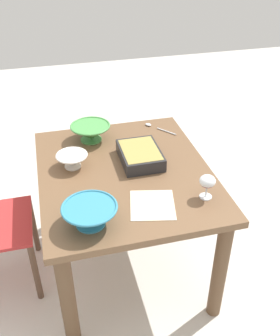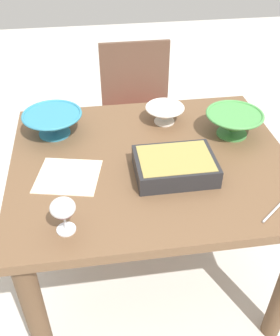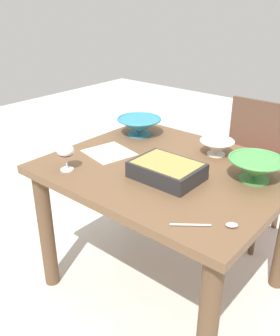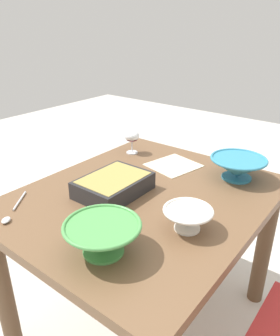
{
  "view_description": "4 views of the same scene",
  "coord_description": "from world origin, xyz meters",
  "px_view_note": "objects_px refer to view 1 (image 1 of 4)",
  "views": [
    {
      "loc": [
        -1.72,
        0.36,
        1.92
      ],
      "look_at": [
        -0.1,
        -0.06,
        0.8
      ],
      "focal_mm": 41.23,
      "sensor_mm": 36.0,
      "label": 1
    },
    {
      "loc": [
        -0.22,
        -1.22,
        1.64
      ],
      "look_at": [
        -0.06,
        -0.11,
        0.77
      ],
      "focal_mm": 41.2,
      "sensor_mm": 36.0,
      "label": 2
    },
    {
      "loc": [
        0.92,
        -1.31,
        1.46
      ],
      "look_at": [
        -0.05,
        -0.15,
        0.75
      ],
      "focal_mm": 39.23,
      "sensor_mm": 36.0,
      "label": 3
    },
    {
      "loc": [
        0.97,
        0.73,
        1.39
      ],
      "look_at": [
        -0.11,
        -0.11,
        0.78
      ],
      "focal_mm": 34.95,
      "sensor_mm": 36.0,
      "label": 4
    }
  ],
  "objects_px": {
    "mixing_bowl": "(90,214)",
    "serving_spoon": "(154,127)",
    "dining_table": "(125,189)",
    "small_bowl": "(72,160)",
    "napkin": "(152,205)",
    "serving_bowl": "(91,132)",
    "wine_glass": "(207,182)",
    "casserole_dish": "(140,155)"
  },
  "relations": [
    {
      "from": "casserole_dish",
      "to": "napkin",
      "type": "bearing_deg",
      "value": 173.95
    },
    {
      "from": "casserole_dish",
      "to": "serving_spoon",
      "type": "distance_m",
      "value": 0.41
    },
    {
      "from": "dining_table",
      "to": "mixing_bowl",
      "type": "bearing_deg",
      "value": 147.78
    },
    {
      "from": "casserole_dish",
      "to": "serving_bowl",
      "type": "distance_m",
      "value": 0.39
    },
    {
      "from": "wine_glass",
      "to": "serving_bowl",
      "type": "relative_size",
      "value": 0.52
    },
    {
      "from": "serving_spoon",
      "to": "napkin",
      "type": "distance_m",
      "value": 0.8
    },
    {
      "from": "serving_bowl",
      "to": "dining_table",
      "type": "bearing_deg",
      "value": -161.61
    },
    {
      "from": "mixing_bowl",
      "to": "serving_bowl",
      "type": "bearing_deg",
      "value": -8.69
    },
    {
      "from": "wine_glass",
      "to": "serving_spoon",
      "type": "height_order",
      "value": "wine_glass"
    },
    {
      "from": "wine_glass",
      "to": "napkin",
      "type": "distance_m",
      "value": 0.29
    },
    {
      "from": "casserole_dish",
      "to": "napkin",
      "type": "xyz_separation_m",
      "value": [
        -0.4,
        0.04,
        -0.04
      ]
    },
    {
      "from": "wine_glass",
      "to": "napkin",
      "type": "xyz_separation_m",
      "value": [
        0.01,
        0.27,
        -0.09
      ]
    },
    {
      "from": "mixing_bowl",
      "to": "small_bowl",
      "type": "xyz_separation_m",
      "value": [
        0.49,
        0.03,
        -0.01
      ]
    },
    {
      "from": "small_bowl",
      "to": "serving_spoon",
      "type": "relative_size",
      "value": 0.87
    },
    {
      "from": "mixing_bowl",
      "to": "serving_spoon",
      "type": "relative_size",
      "value": 1.27
    },
    {
      "from": "dining_table",
      "to": "mixing_bowl",
      "type": "xyz_separation_m",
      "value": [
        -0.39,
        0.24,
        0.18
      ]
    },
    {
      "from": "mixing_bowl",
      "to": "serving_spoon",
      "type": "distance_m",
      "value": 0.99
    },
    {
      "from": "serving_bowl",
      "to": "napkin",
      "type": "distance_m",
      "value": 0.74
    },
    {
      "from": "dining_table",
      "to": "serving_spoon",
      "type": "relative_size",
      "value": 5.53
    },
    {
      "from": "small_bowl",
      "to": "napkin",
      "type": "height_order",
      "value": "small_bowl"
    },
    {
      "from": "wine_glass",
      "to": "small_bowl",
      "type": "bearing_deg",
      "value": 54.08
    },
    {
      "from": "wine_glass",
      "to": "dining_table",
      "type": "bearing_deg",
      "value": 45.55
    },
    {
      "from": "small_bowl",
      "to": "napkin",
      "type": "distance_m",
      "value": 0.55
    },
    {
      "from": "small_bowl",
      "to": "dining_table",
      "type": "bearing_deg",
      "value": -111.83
    },
    {
      "from": "mixing_bowl",
      "to": "serving_bowl",
      "type": "xyz_separation_m",
      "value": [
        0.76,
        -0.12,
        0.0
      ]
    },
    {
      "from": "serving_bowl",
      "to": "serving_spoon",
      "type": "xyz_separation_m",
      "value": [
        0.06,
        -0.43,
        -0.05
      ]
    },
    {
      "from": "casserole_dish",
      "to": "napkin",
      "type": "distance_m",
      "value": 0.4
    },
    {
      "from": "napkin",
      "to": "casserole_dish",
      "type": "bearing_deg",
      "value": -6.05
    },
    {
      "from": "serving_bowl",
      "to": "serving_spoon",
      "type": "distance_m",
      "value": 0.43
    },
    {
      "from": "casserole_dish",
      "to": "small_bowl",
      "type": "relative_size",
      "value": 1.7
    },
    {
      "from": "dining_table",
      "to": "small_bowl",
      "type": "distance_m",
      "value": 0.34
    },
    {
      "from": "serving_bowl",
      "to": "small_bowl",
      "type": "bearing_deg",
      "value": 152.04
    },
    {
      "from": "casserole_dish",
      "to": "serving_spoon",
      "type": "relative_size",
      "value": 1.48
    },
    {
      "from": "serving_spoon",
      "to": "napkin",
      "type": "xyz_separation_m",
      "value": [
        -0.77,
        0.23,
        -0.01
      ]
    },
    {
      "from": "wine_glass",
      "to": "mixing_bowl",
      "type": "distance_m",
      "value": 0.59
    },
    {
      "from": "wine_glass",
      "to": "serving_bowl",
      "type": "bearing_deg",
      "value": 33.19
    },
    {
      "from": "dining_table",
      "to": "napkin",
      "type": "relative_size",
      "value": 4.83
    },
    {
      "from": "dining_table",
      "to": "serving_spoon",
      "type": "distance_m",
      "value": 0.55
    },
    {
      "from": "serving_spoon",
      "to": "dining_table",
      "type": "bearing_deg",
      "value": 145.6
    },
    {
      "from": "wine_glass",
      "to": "small_bowl",
      "type": "distance_m",
      "value": 0.76
    },
    {
      "from": "mixing_bowl",
      "to": "serving_bowl",
      "type": "distance_m",
      "value": 0.77
    },
    {
      "from": "small_bowl",
      "to": "wine_glass",
      "type": "bearing_deg",
      "value": -125.92
    }
  ]
}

